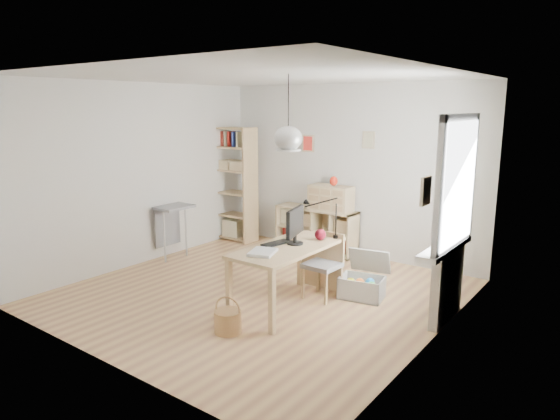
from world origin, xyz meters
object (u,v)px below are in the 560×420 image
Objects in this scene: tall_bookshelf at (234,179)px; desk at (288,254)px; drawer_chest at (331,198)px; cube_shelf at (316,233)px; chair at (325,261)px; storage_chest at (364,283)px; monitor at (295,224)px.

desk is at bearing -37.01° from tall_bookshelf.
cube_shelf is at bearing 172.87° from drawer_chest.
chair reaches higher than desk.
storage_chest is at bearing 37.17° from chair.
tall_bookshelf reaches higher than chair.
tall_bookshelf reaches higher than desk.
drawer_chest is at bearing 94.16° from monitor.
cube_shelf is 2.04× the size of storage_chest.
desk is at bearing -70.55° from drawer_chest.
storage_chest is (3.17, -1.13, -0.90)m from tall_bookshelf.
monitor is at bearing -110.52° from chair.
desk is 1.85× the size of chair.
monitor reaches higher than storage_chest.
cube_shelf is 2.08m from chair.
drawer_chest is at bearing 7.38° from tall_bookshelf.
chair is 0.69m from monitor.
monitor is at bearing -140.02° from storage_chest.
chair is 0.57m from storage_chest.
desk is 1.07× the size of cube_shelf.
tall_bookshelf reaches higher than storage_chest.
desk is at bearing -65.39° from cube_shelf.
cube_shelf is at bearing 127.04° from chair.
chair is 1.18× the size of storage_chest.
chair is (1.20, -1.69, 0.16)m from cube_shelf.
cube_shelf is 2.44m from monitor.
desk is 2.48m from cube_shelf.
monitor is (1.03, -2.10, 0.69)m from cube_shelf.
cube_shelf is 1.77m from tall_bookshelf.
desk is 0.60m from chair.
drawer_chest is (0.29, -0.04, 0.62)m from cube_shelf.
cube_shelf is at bearing 100.49° from monitor.
chair is at bearing -60.17° from drawer_chest.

